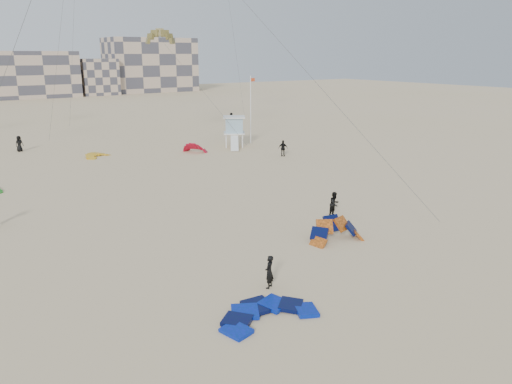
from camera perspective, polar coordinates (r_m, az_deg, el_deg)
ground at (r=24.16m, az=0.04°, el=-11.95°), size 320.00×320.00×0.00m
kite_ground_blue at (r=22.52m, az=1.29°, el=-14.14°), size 4.39×4.57×0.78m
kite_ground_orange at (r=31.38m, az=9.14°, el=-5.51°), size 3.96×3.96×3.53m
kite_ground_red_far at (r=59.50m, az=-6.97°, el=4.55°), size 4.10×4.08×3.00m
kite_ground_yellow at (r=59.04m, az=-17.69°, el=3.85°), size 4.18×4.23×1.37m
kitesurfer_main at (r=24.73m, az=1.52°, el=-9.11°), size 0.73×0.67×1.68m
kitesurfer_b at (r=35.81m, az=8.96°, el=-1.36°), size 0.97×0.83×1.76m
kitesurfer_d at (r=56.48m, az=3.12°, el=5.01°), size 1.04×1.11×1.83m
kitesurfer_e at (r=65.62m, az=-25.44°, el=5.01°), size 1.04×0.83×1.86m
kitesurfer_f at (r=85.12m, az=-2.84°, el=8.49°), size 0.73×1.63×1.70m
kite_fly_olive at (r=64.58m, az=-10.92°, el=16.89°), size 7.50×13.42×13.26m
lifeguard_tower_near at (r=62.51m, az=-2.49°, el=6.91°), size 3.64×5.64×3.75m
flagpole at (r=64.52m, az=-0.60°, el=9.54°), size 0.70×0.11×8.59m
condo_mid at (r=149.48m, az=-26.22°, el=11.94°), size 32.00×16.00×12.00m
condo_east at (r=162.13m, az=-11.97°, el=14.01°), size 26.00×14.00×16.00m
condo_fill_right at (r=152.38m, az=-17.71°, el=12.43°), size 10.00×10.00×10.00m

